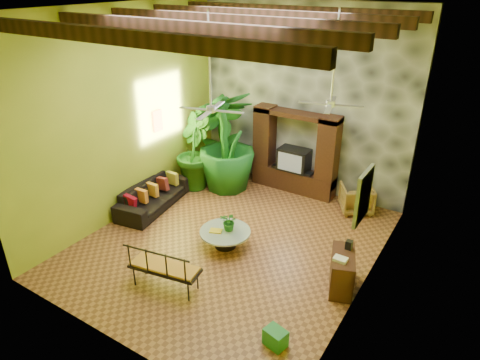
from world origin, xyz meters
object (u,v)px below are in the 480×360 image
Objects in this scene: tall_plant_c at (227,141)px; side_console at (342,271)px; entertainment_center at (294,158)px; iron_bench at (162,266)px; ceiling_fan_front at (211,99)px; ceiling_fan_back at (332,94)px; tall_plant_a at (221,140)px; sofa at (153,195)px; coffee_table at (225,236)px; tall_plant_b at (193,151)px; green_bin at (275,338)px; wicker_armchair at (356,198)px.

tall_plant_c reaches higher than side_console.
entertainment_center is 5.24m from iron_bench.
entertainment_center is 1.29× the size of ceiling_fan_front.
ceiling_fan_back reaches higher than tall_plant_a.
sofa is (-2.64, -2.87, -0.63)m from entertainment_center.
coffee_table is (0.16, 0.17, -3.15)m from ceiling_fan_front.
sofa is 2.66m from coffee_table.
entertainment_center is 1.10× the size of tall_plant_b.
entertainment_center is 2.18m from tall_plant_a.
ceiling_fan_front is 3.98m from sofa.
entertainment_center reaches higher than tall_plant_b.
ceiling_fan_back is (1.80, 1.60, 0.00)m from ceiling_fan_front.
entertainment_center reaches higher than coffee_table.
tall_plant_c is 7.85× the size of green_bin.
side_console is (5.14, -2.01, -0.71)m from tall_plant_b.
side_console is at bearing 78.74° from green_bin.
tall_plant_a is at bearing 140.73° from tall_plant_c.
tall_plant_b is 4.55m from iron_bench.
sofa is (-2.44, 0.66, -3.07)m from ceiling_fan_front.
iron_bench is (-0.03, -1.68, -2.86)m from ceiling_fan_front.
green_bin is at bearing -39.93° from coffee_table.
tall_plant_a reaches higher than sofa.
ceiling_fan_back is at bearing -17.59° from tall_plant_c.
entertainment_center reaches higher than green_bin.
tall_plant_a is at bearing -165.75° from entertainment_center.
sofa is at bearing -117.32° from tall_plant_c.
tall_plant_b is at bearing -18.27° from wicker_armchair.
sofa is 2.92× the size of wicker_armchair.
sofa is 6.37× the size of green_bin.
ceiling_fan_back is 0.81× the size of sofa.
tall_plant_b reaches higher than iron_bench.
tall_plant_b reaches higher than coffee_table.
iron_bench is at bearing -92.55° from entertainment_center.
coffee_table is at bearing -39.95° from tall_plant_b.
tall_plant_c is at bearing 130.70° from side_console.
green_bin is (0.35, -5.03, -0.20)m from wicker_armchair.
ceiling_fan_front is (-0.20, -3.54, 2.44)m from entertainment_center.
entertainment_center is at bearing 77.24° from iron_bench.
wicker_armchair is 4.11m from tall_plant_a.
sofa is 1.74m from tall_plant_b.
wicker_armchair is at bearing 57.95° from coffee_table.
ceiling_fan_back is at bearing 107.28° from side_console.
wicker_armchair is 2.18× the size of green_bin.
iron_bench is (2.26, -3.91, -0.54)m from tall_plant_b.
ceiling_fan_front reaches higher than tall_plant_a.
sofa is at bearing 125.59° from iron_bench.
tall_plant_a is 0.63m from tall_plant_c.
ceiling_fan_back is 4.71m from green_bin.
tall_plant_b is (-0.40, -0.78, -0.15)m from tall_plant_a.
green_bin is at bearing -125.11° from sofa.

